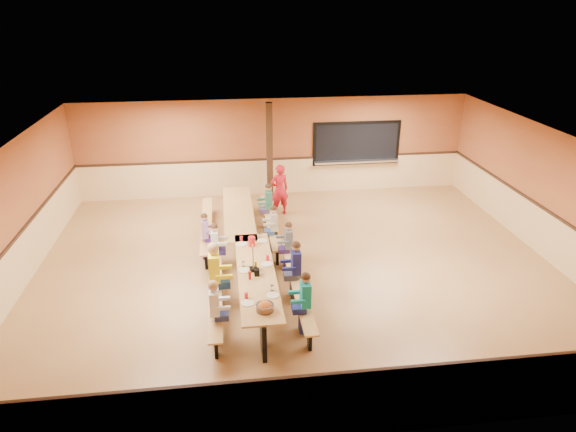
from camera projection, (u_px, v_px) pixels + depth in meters
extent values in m
plane|color=brown|center=(297.00, 268.00, 11.89)|extent=(12.00, 12.00, 0.00)
cube|color=#99532C|center=(274.00, 147.00, 15.85)|extent=(12.00, 0.04, 3.00)
cube|color=#99532C|center=(353.00, 352.00, 6.74)|extent=(12.00, 0.04, 3.00)
cube|color=#99532C|center=(11.00, 222.00, 10.59)|extent=(0.04, 10.00, 3.00)
cube|color=#99532C|center=(551.00, 196.00, 12.00)|extent=(0.04, 10.00, 3.00)
cube|color=white|center=(298.00, 142.00, 10.70)|extent=(12.00, 10.00, 0.04)
cube|color=black|center=(357.00, 143.00, 16.11)|extent=(2.60, 0.06, 1.20)
cube|color=silver|center=(356.00, 161.00, 16.25)|extent=(2.70, 0.28, 0.06)
cube|color=#311D10|center=(270.00, 153.00, 15.28)|extent=(0.18, 0.18, 3.00)
cube|color=#B88949|center=(256.00, 273.00, 10.22)|extent=(0.75, 3.60, 0.04)
cube|color=black|center=(263.00, 336.00, 8.95)|extent=(0.08, 0.60, 0.70)
cube|color=black|center=(252.00, 254.00, 11.77)|extent=(0.08, 0.60, 0.70)
cube|color=#B88949|center=(216.00, 288.00, 10.23)|extent=(0.26, 3.60, 0.04)
cube|color=black|center=(216.00, 298.00, 10.32)|extent=(0.06, 0.18, 0.41)
cube|color=#B88949|center=(297.00, 283.00, 10.43)|extent=(0.26, 3.60, 0.04)
cube|color=black|center=(297.00, 293.00, 10.51)|extent=(0.06, 0.18, 0.41)
cube|color=#B88949|center=(238.00, 212.00, 13.13)|extent=(0.75, 3.60, 0.04)
cube|color=black|center=(242.00, 252.00, 11.86)|extent=(0.08, 0.60, 0.70)
cube|color=black|center=(237.00, 203.00, 14.68)|extent=(0.08, 0.60, 0.70)
cube|color=#B88949|center=(207.00, 224.00, 13.14)|extent=(0.26, 3.60, 0.04)
cube|color=black|center=(207.00, 232.00, 13.23)|extent=(0.06, 0.18, 0.41)
cube|color=#B88949|center=(271.00, 220.00, 13.34)|extent=(0.26, 3.60, 0.04)
cube|color=black|center=(271.00, 228.00, 13.43)|extent=(0.06, 0.18, 0.41)
imported|color=red|center=(280.00, 190.00, 14.56)|extent=(0.62, 0.49, 1.48)
cylinder|color=red|center=(252.00, 241.00, 11.25)|extent=(0.16, 0.16, 0.22)
cube|color=black|center=(257.00, 272.00, 10.09)|extent=(0.10, 0.14, 0.13)
cylinder|color=yellow|center=(256.00, 265.00, 10.31)|extent=(0.06, 0.06, 0.17)
cylinder|color=#B2140F|center=(250.00, 275.00, 9.93)|extent=(0.06, 0.06, 0.17)
cube|color=black|center=(253.00, 269.00, 10.27)|extent=(0.16, 0.16, 0.06)
cube|color=#B88949|center=(253.00, 257.00, 10.16)|extent=(0.02, 0.09, 0.50)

